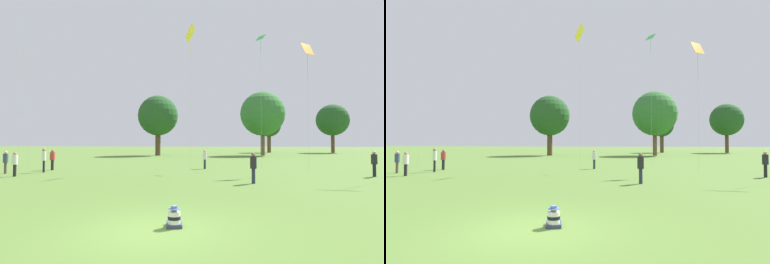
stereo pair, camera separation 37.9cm
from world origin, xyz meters
TOP-DOWN VIEW (x-y plane):
  - ground_plane at (0.00, 0.00)m, footprint 300.00×300.00m
  - seated_toddler at (0.46, 0.40)m, footprint 0.50×0.57m
  - person_standing_0 at (11.16, 13.23)m, footprint 0.49×0.49m
  - person_standing_1 at (-0.12, 17.56)m, footprint 0.44×0.44m
  - person_standing_2 at (-11.89, 10.53)m, footprint 0.43×0.43m
  - person_standing_4 at (-11.61, 13.18)m, footprint 0.35×0.35m
  - person_standing_5 at (-12.09, 15.01)m, footprint 0.41×0.41m
  - person_standing_6 at (-13.76, 12.03)m, footprint 0.38×0.38m
  - person_standing_7 at (3.18, 9.05)m, footprint 0.43×0.43m
  - kite_0 at (-1.21, 16.61)m, footprint 0.66×1.28m
  - kite_3 at (7.91, 16.33)m, footprint 1.14×1.03m
  - kite_4 at (4.74, 19.62)m, footprint 0.93×0.92m
  - distant_tree_0 at (23.82, 59.35)m, footprint 6.68×6.68m
  - distant_tree_1 at (7.55, 44.17)m, footprint 7.46×7.46m
  - distant_tree_2 at (-10.01, 42.10)m, footprint 6.77×6.77m
  - distant_tree_3 at (10.54, 59.05)m, footprint 5.12×5.12m

SIDE VIEW (x-z plane):
  - ground_plane at x=0.00m, z-range 0.00..0.00m
  - seated_toddler at x=0.46m, z-range -0.06..0.51m
  - person_standing_2 at x=-11.89m, z-range 0.14..1.72m
  - person_standing_1 at x=-0.12m, z-range 0.15..1.74m
  - person_standing_6 at x=-13.76m, z-range 0.15..1.75m
  - person_standing_5 at x=-12.09m, z-range 0.14..1.76m
  - person_standing_0 at x=11.16m, z-range 0.15..1.79m
  - person_standing_7 at x=3.18m, z-range 0.16..1.80m
  - person_standing_4 at x=-11.61m, z-range 0.21..1.98m
  - distant_tree_3 at x=10.54m, z-range 1.64..10.20m
  - distant_tree_2 at x=-10.01m, z-range 1.63..11.77m
  - distant_tree_0 at x=23.82m, z-range 1.78..12.10m
  - distant_tree_1 at x=7.55m, z-range 1.64..12.43m
  - kite_3 at x=7.91m, z-range 4.18..14.04m
  - kite_0 at x=-1.21m, z-range 5.05..16.75m
  - kite_4 at x=4.74m, z-range 5.01..16.84m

